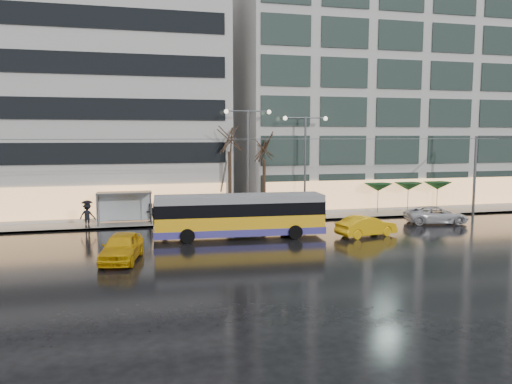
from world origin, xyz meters
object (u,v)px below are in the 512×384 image
object	(u,v)px
bus_shelter	(119,201)
taxi_a	(122,247)
trolleybus	(240,217)
street_lamp_near	(248,148)

from	to	relation	value
bus_shelter	taxi_a	xyz separation A→B (m)	(0.42, -11.66, -1.16)
trolleybus	taxi_a	xyz separation A→B (m)	(-7.79, -4.76, -0.66)
trolleybus	taxi_a	distance (m)	9.16
bus_shelter	street_lamp_near	xyz separation A→B (m)	(10.38, 0.11, 4.03)
trolleybus	street_lamp_near	bearing A→B (deg)	72.78
street_lamp_near	trolleybus	bearing A→B (deg)	-107.22
trolleybus	street_lamp_near	size ratio (longest dim) A/B	1.30
taxi_a	bus_shelter	bearing A→B (deg)	102.97
taxi_a	trolleybus	bearing A→B (deg)	42.35
street_lamp_near	taxi_a	xyz separation A→B (m)	(-9.96, -11.77, -5.19)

